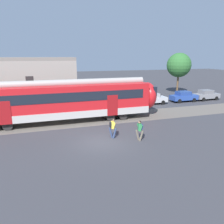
# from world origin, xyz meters

# --- Properties ---
(ground_plane) EXTENTS (160.00, 160.00, 0.00)m
(ground_plane) POSITION_xyz_m (0.00, 0.00, 0.00)
(ground_plane) COLOR #38383D
(pedestrian_yellow) EXTENTS (0.62, 0.59, 1.67)m
(pedestrian_yellow) POSITION_xyz_m (1.11, 0.59, 0.99)
(pedestrian_yellow) COLOR navy
(pedestrian_yellow) RESTS_ON ground
(pedestrian_green) EXTENTS (0.60, 0.62, 1.67)m
(pedestrian_green) POSITION_xyz_m (3.00, -0.62, 0.99)
(pedestrian_green) COLOR #6B6051
(pedestrian_green) RESTS_ON ground
(parked_car_silver) EXTENTS (4.02, 1.79, 1.54)m
(parked_car_silver) POSITION_xyz_m (10.43, 11.26, 0.78)
(parked_car_silver) COLOR #B7BABF
(parked_car_silver) RESTS_ON ground
(parked_car_blue) EXTENTS (4.01, 1.78, 1.54)m
(parked_car_blue) POSITION_xyz_m (15.64, 11.38, 0.78)
(parked_car_blue) COLOR #284799
(parked_car_blue) RESTS_ON ground
(parked_car_grey) EXTENTS (4.08, 1.91, 1.54)m
(parked_car_grey) POSITION_xyz_m (19.74, 11.43, 0.78)
(parked_car_grey) COLOR gray
(parked_car_grey) RESTS_ON ground
(street_tree_right) EXTENTS (4.15, 4.15, 7.09)m
(street_tree_right) POSITION_xyz_m (18.72, 17.59, 5.00)
(street_tree_right) COLOR brown
(street_tree_right) RESTS_ON ground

